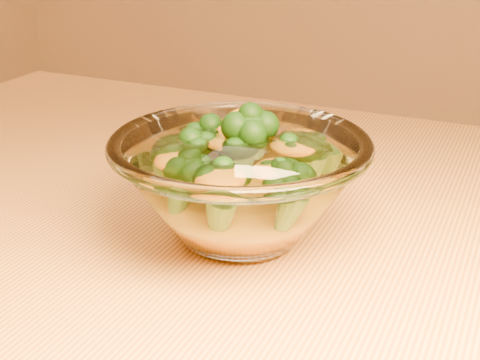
{
  "coord_description": "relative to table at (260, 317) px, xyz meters",
  "views": [
    {
      "loc": [
        0.21,
        -0.52,
        1.04
      ],
      "look_at": [
        -0.01,
        -0.03,
        0.81
      ],
      "focal_mm": 50.0,
      "sensor_mm": 36.0,
      "label": 1
    }
  ],
  "objects": [
    {
      "name": "cheese_sauce",
      "position": [
        -0.01,
        -0.03,
        0.13
      ],
      "size": [
        0.13,
        0.13,
        0.04
      ],
      "primitive_type": "ellipsoid",
      "color": "orange",
      "rests_on": "glass_bowl"
    },
    {
      "name": "glass_bowl",
      "position": [
        -0.01,
        -0.03,
        0.15
      ],
      "size": [
        0.23,
        0.23,
        0.1
      ],
      "color": "white",
      "rests_on": "table"
    },
    {
      "name": "table",
      "position": [
        0.0,
        0.0,
        0.0
      ],
      "size": [
        1.2,
        0.8,
        0.75
      ],
      "color": "#C4833B",
      "rests_on": "ground"
    },
    {
      "name": "broccoli_heap",
      "position": [
        -0.02,
        -0.02,
        0.17
      ],
      "size": [
        0.16,
        0.16,
        0.08
      ],
      "color": "black",
      "rests_on": "cheese_sauce"
    }
  ]
}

